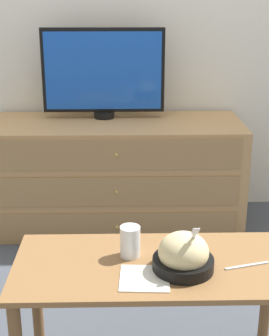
# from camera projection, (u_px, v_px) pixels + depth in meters

# --- Properties ---
(ground_plane) EXTENTS (12.00, 12.00, 0.00)m
(ground_plane) POSITION_uv_depth(u_px,v_px,m) (123.00, 203.00, 3.51)
(ground_plane) COLOR #474C56
(wall_back) EXTENTS (12.00, 0.05, 2.60)m
(wall_back) POSITION_uv_depth(u_px,v_px,m) (121.00, 3.00, 3.10)
(wall_back) COLOR white
(wall_back) RESTS_ON ground_plane
(dresser) EXTENTS (1.47, 0.57, 0.65)m
(dresser) POSITION_uv_depth(u_px,v_px,m) (117.00, 174.00, 3.11)
(dresser) COLOR tan
(dresser) RESTS_ON ground_plane
(tv) EXTENTS (0.72, 0.12, 0.53)m
(tv) POSITION_uv_depth(u_px,v_px,m) (103.00, 72.00, 3.01)
(tv) COLOR black
(tv) RESTS_ON dresser
(coffee_table) EXTENTS (1.01, 0.46, 0.48)m
(coffee_table) POSITION_uv_depth(u_px,v_px,m) (156.00, 282.00, 1.84)
(coffee_table) COLOR olive
(coffee_table) RESTS_ON ground_plane
(takeout_bowl) EXTENTS (0.21, 0.21, 0.19)m
(takeout_bowl) POSITION_uv_depth(u_px,v_px,m) (183.00, 256.00, 1.76)
(takeout_bowl) COLOR black
(takeout_bowl) RESTS_ON coffee_table
(drink_cup) EXTENTS (0.07, 0.07, 0.12)m
(drink_cup) POSITION_uv_depth(u_px,v_px,m) (130.00, 243.00, 1.85)
(drink_cup) COLOR #9E6638
(drink_cup) RESTS_ON coffee_table
(napkin) EXTENTS (0.17, 0.17, 0.00)m
(napkin) POSITION_uv_depth(u_px,v_px,m) (145.00, 278.00, 1.72)
(napkin) COLOR silver
(napkin) RESTS_ON coffee_table
(knife) EXTENTS (0.16, 0.05, 0.01)m
(knife) POSITION_uv_depth(u_px,v_px,m) (247.00, 266.00, 1.79)
(knife) COLOR silver
(knife) RESTS_ON coffee_table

